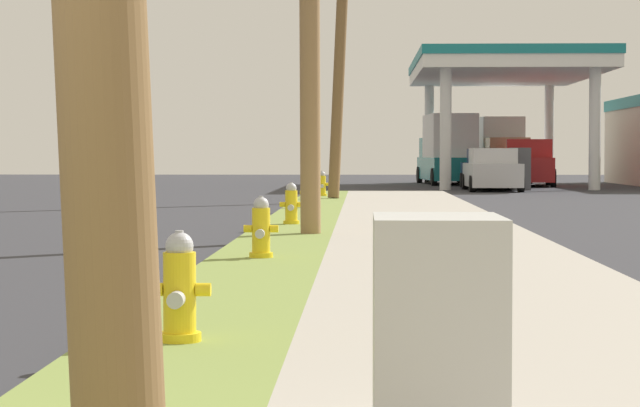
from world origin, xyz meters
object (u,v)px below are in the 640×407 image
(car_navy_by_near_pump, at_px, (489,170))
(car_silver_by_far_pump, at_px, (492,171))
(fire_hydrant_fifth, at_px, (322,185))
(truck_teal_on_apron, at_px, (448,151))
(utility_pole_background, at_px, (342,12))
(fire_hydrant_third, at_px, (291,206))
(truck_tan_at_forecourt, at_px, (500,151))
(fire_hydrant_fourth, at_px, (309,194))
(fire_hydrant_nearest, at_px, (179,293))
(truck_red_at_far_bay, at_px, (528,165))
(utility_cabinet, at_px, (437,341))
(fire_hydrant_second, at_px, (261,231))

(car_navy_by_near_pump, bearing_deg, car_silver_by_far_pump, -93.75)
(fire_hydrant_fifth, relative_size, truck_teal_on_apron, 0.11)
(car_navy_by_near_pump, bearing_deg, utility_pole_background, -111.17)
(car_navy_by_near_pump, bearing_deg, fire_hydrant_third, -102.64)
(truck_tan_at_forecourt, relative_size, truck_teal_on_apron, 0.99)
(utility_pole_background, distance_m, truck_tan_at_forecourt, 26.09)
(fire_hydrant_fourth, distance_m, car_navy_by_near_pump, 21.99)
(fire_hydrant_nearest, relative_size, fire_hydrant_fourth, 1.00)
(truck_teal_on_apron, bearing_deg, truck_red_at_far_bay, -43.11)
(utility_cabinet, bearing_deg, truck_teal_on_apron, 86.14)
(fire_hydrant_nearest, bearing_deg, fire_hydrant_fourth, 90.07)
(car_navy_by_near_pump, relative_size, truck_tan_at_forecourt, 0.70)
(fire_hydrant_third, relative_size, fire_hydrant_fifth, 1.00)
(fire_hydrant_nearest, height_order, fire_hydrant_third, same)
(utility_cabinet, relative_size, car_silver_by_far_pump, 0.22)
(utility_cabinet, height_order, truck_tan_at_forecourt, truck_tan_at_forecourt)
(fire_hydrant_second, relative_size, truck_tan_at_forecourt, 0.12)
(utility_cabinet, bearing_deg, car_silver_by_far_pump, 83.91)
(fire_hydrant_nearest, bearing_deg, car_silver_by_far_pump, 81.20)
(utility_pole_background, bearing_deg, car_silver_by_far_pump, 63.91)
(fire_hydrant_second, distance_m, fire_hydrant_third, 7.39)
(fire_hydrant_second, xyz_separation_m, utility_pole_background, (0.64, 20.96, 4.94))
(car_silver_by_far_pump, bearing_deg, fire_hydrant_fourth, -108.99)
(fire_hydrant_third, distance_m, fire_hydrant_fifth, 15.13)
(fire_hydrant_second, height_order, fire_hydrant_fifth, same)
(fire_hydrant_nearest, relative_size, utility_cabinet, 0.75)
(car_silver_by_far_pump, distance_m, truck_red_at_far_bay, 7.36)
(fire_hydrant_nearest, relative_size, truck_red_at_far_bay, 0.13)
(truck_teal_on_apron, xyz_separation_m, truck_red_at_far_bay, (3.20, -2.99, -0.57))
(fire_hydrant_second, bearing_deg, truck_teal_on_apron, 83.13)
(truck_tan_at_forecourt, relative_size, truck_red_at_far_bay, 1.16)
(fire_hydrant_fifth, xyz_separation_m, car_navy_by_near_pump, (6.23, 12.96, 0.28))
(utility_cabinet, distance_m, car_silver_by_far_pump, 42.16)
(utility_cabinet, distance_m, truck_red_at_far_bay, 49.39)
(fire_hydrant_third, relative_size, utility_pole_background, 0.07)
(fire_hydrant_nearest, xyz_separation_m, utility_pole_background, (0.63, 27.88, 4.94))
(fire_hydrant_fourth, xyz_separation_m, utility_cabinet, (1.57, -24.34, 0.13))
(fire_hydrant_fourth, bearing_deg, car_silver_by_far_pump, 71.01)
(utility_cabinet, bearing_deg, truck_red_at_far_bay, 82.20)
(fire_hydrant_fifth, relative_size, truck_tan_at_forecourt, 0.12)
(car_navy_by_near_pump, height_order, car_silver_by_far_pump, same)
(utility_pole_background, height_order, truck_tan_at_forecourt, utility_pole_background)
(fire_hydrant_fourth, height_order, truck_red_at_far_bay, truck_red_at_far_bay)
(utility_pole_background, bearing_deg, fire_hydrant_nearest, -91.30)
(fire_hydrant_third, bearing_deg, truck_tan_at_forecourt, 78.44)
(fire_hydrant_nearest, distance_m, fire_hydrant_fifth, 29.44)
(fire_hydrant_fourth, relative_size, fire_hydrant_fifth, 1.00)
(fire_hydrant_second, height_order, utility_pole_background, utility_pole_background)
(fire_hydrant_third, relative_size, truck_teal_on_apron, 0.11)
(fire_hydrant_second, height_order, truck_red_at_far_bay, truck_red_at_far_bay)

